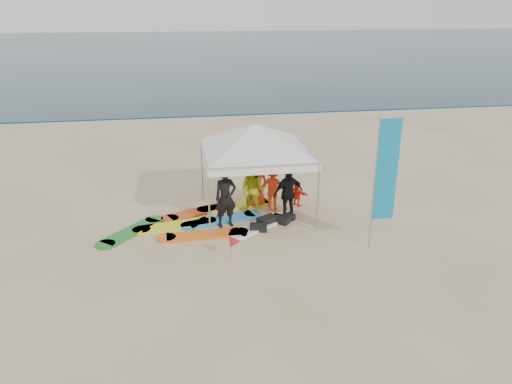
{
  "coord_description": "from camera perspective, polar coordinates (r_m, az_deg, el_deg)",
  "views": [
    {
      "loc": [
        -1.98,
        -10.37,
        6.26
      ],
      "look_at": [
        0.17,
        2.6,
        1.2
      ],
      "focal_mm": 35.0,
      "sensor_mm": 36.0,
      "label": 1
    }
  ],
  "objects": [
    {
      "name": "canopy_tent",
      "position": [
        14.78,
        -0.06,
        7.77
      ],
      "size": [
        4.36,
        4.36,
        3.29
      ],
      "color": "#A5A5A8",
      "rests_on": "ground"
    },
    {
      "name": "person_black_a",
      "position": [
        14.51,
        -3.49,
        -0.66
      ],
      "size": [
        0.74,
        0.58,
        1.8
      ],
      "primitive_type": "imported",
      "rotation": [
        0.0,
        0.0,
        0.24
      ],
      "color": "black",
      "rests_on": "ground"
    },
    {
      "name": "gear_pile",
      "position": [
        14.89,
        1.75,
        -3.42
      ],
      "size": [
        1.51,
        0.96,
        0.22
      ],
      "color": "black",
      "rests_on": "ground"
    },
    {
      "name": "ocean",
      "position": [
        70.67,
        -8.06,
        15.81
      ],
      "size": [
        160.0,
        84.0,
        0.08
      ],
      "primitive_type": "cube",
      "color": "#0C2633",
      "rests_on": "ground"
    },
    {
      "name": "person_orange_a",
      "position": [
        15.68,
        1.93,
        0.57
      ],
      "size": [
        1.13,
        0.87,
        1.55
      ],
      "primitive_type": "imported",
      "rotation": [
        0.0,
        0.0,
        2.81
      ],
      "color": "#FF3716",
      "rests_on": "ground"
    },
    {
      "name": "surfboard_spread",
      "position": [
        15.14,
        -5.83,
        -3.35
      ],
      "size": [
        5.54,
        2.86,
        0.07
      ],
      "color": "red",
      "rests_on": "ground"
    },
    {
      "name": "person_seated",
      "position": [
        16.21,
        4.75,
        -0.15
      ],
      "size": [
        0.6,
        0.79,
        0.83
      ],
      "primitive_type": "imported",
      "rotation": [
        0.0,
        0.0,
        2.09
      ],
      "color": "#F92B16",
      "rests_on": "ground"
    },
    {
      "name": "marker_pennant",
      "position": [
        12.83,
        -2.36,
        -5.67
      ],
      "size": [
        0.28,
        0.28,
        0.64
      ],
      "color": "#A5A5A8",
      "rests_on": "ground"
    },
    {
      "name": "person_yellow",
      "position": [
        15.26,
        -0.38,
        0.2
      ],
      "size": [
        1.01,
        0.96,
        1.66
      ],
      "primitive_type": "imported",
      "rotation": [
        0.0,
        0.0,
        -0.56
      ],
      "color": "#B4BA1A",
      "rests_on": "ground"
    },
    {
      "name": "feather_flag",
      "position": [
        13.22,
        14.59,
        2.23
      ],
      "size": [
        0.61,
        0.04,
        3.65
      ],
      "color": "#A5A5A8",
      "rests_on": "ground"
    },
    {
      "name": "person_orange_b",
      "position": [
        16.01,
        -0.04,
        1.18
      ],
      "size": [
        0.9,
        0.69,
        1.63
      ],
      "primitive_type": "imported",
      "rotation": [
        0.0,
        0.0,
        3.38
      ],
      "color": "red",
      "rests_on": "ground"
    },
    {
      "name": "shoreline_foam",
      "position": [
        29.31,
        -5.37,
        8.64
      ],
      "size": [
        160.0,
        1.2,
        0.01
      ],
      "primitive_type": "cube",
      "color": "silver",
      "rests_on": "ground"
    },
    {
      "name": "ground",
      "position": [
        12.27,
        1.22,
        -9.62
      ],
      "size": [
        120.0,
        120.0,
        0.0
      ],
      "primitive_type": "plane",
      "color": "beige",
      "rests_on": "ground"
    },
    {
      "name": "person_black_b",
      "position": [
        15.06,
        3.71,
        -0.12
      ],
      "size": [
        1.04,
        0.64,
        1.66
      ],
      "primitive_type": "imported",
      "rotation": [
        0.0,
        0.0,
        3.4
      ],
      "color": "black",
      "rests_on": "ground"
    }
  ]
}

